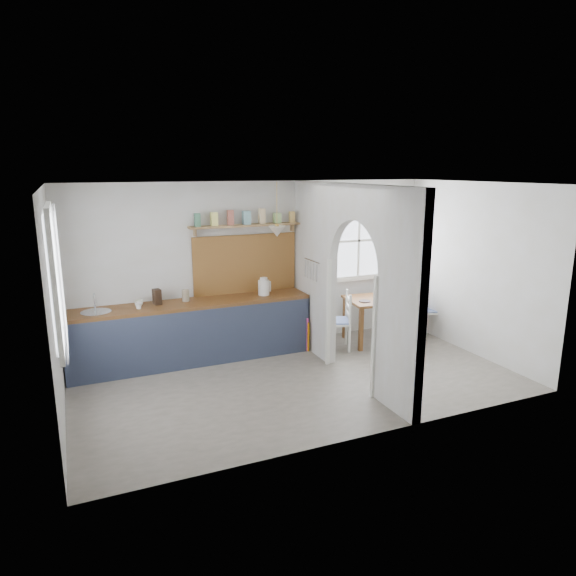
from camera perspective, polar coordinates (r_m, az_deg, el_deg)
name	(u,v)px	position (r m, az deg, el deg)	size (l,w,h in m)	color
floor	(300,381)	(7.00, 1.30, -10.30)	(5.80, 3.20, 0.01)	gray
ceiling	(301,184)	(6.42, 1.43, 11.49)	(5.80, 3.20, 0.01)	beige
walls	(300,287)	(6.59, 1.36, 0.12)	(5.81, 3.21, 2.60)	beige
partition	(346,270)	(6.93, 6.44, 1.96)	(0.12, 3.20, 2.60)	beige
kitchen_window	(53,279)	(5.94, -24.64, 0.91)	(0.10, 1.16, 1.50)	white
nook_window	(359,241)	(8.73, 7.86, 5.24)	(1.76, 0.10, 1.30)	white
counter	(192,331)	(7.69, -10.58, -4.71)	(3.50, 0.60, 0.90)	brown
sink	(96,313)	(7.38, -20.56, -2.59)	(0.40, 0.40, 0.02)	silver
backsplash	(245,264)	(7.94, -4.75, 2.70)	(1.65, 0.03, 0.90)	brown
shelf	(246,222)	(7.77, -4.64, 7.33)	(1.75, 0.20, 0.21)	#A37B48
pendant_lamp	(277,231)	(7.59, -1.23, 6.31)	(0.26, 0.26, 0.16)	white
utensil_rail	(312,261)	(7.62, 2.71, 3.04)	(0.02, 0.02, 0.50)	silver
dining_table	(383,320)	(8.55, 10.46, -3.49)	(1.17, 0.78, 0.73)	brown
chair_left	(336,321)	(8.09, 5.36, -3.63)	(0.42, 0.42, 0.92)	silver
chair_right	(427,310)	(9.10, 15.22, -2.33)	(0.39, 0.39, 0.85)	silver
kettle	(264,286)	(7.81, -2.72, 0.20)	(0.23, 0.18, 0.27)	silver
mug_a	(139,306)	(7.35, -16.26, -1.90)	(0.09, 0.09, 0.09)	white
mug_b	(139,303)	(7.48, -16.25, -1.63)	(0.12, 0.12, 0.09)	silver
knife_block	(157,297)	(7.51, -14.36, -0.95)	(0.10, 0.14, 0.22)	#302316
jar	(186,295)	(7.59, -11.30, -0.82)	(0.11, 0.11, 0.17)	gray
towel_magenta	(307,335)	(7.96, 2.17, -5.23)	(0.02, 0.03, 0.53)	#C9378A
towel_orange	(308,337)	(7.94, 2.26, -5.46)	(0.02, 0.03, 0.46)	#CD7401
bowl	(399,296)	(8.47, 12.28, -0.90)	(0.31, 0.31, 0.08)	white
table_cup	(384,299)	(8.24, 10.62, -1.16)	(0.10, 0.10, 0.09)	#5C7C56
plate	(365,301)	(8.18, 8.50, -1.45)	(0.18, 0.18, 0.01)	black
vase	(382,290)	(8.61, 10.44, -0.26)	(0.16, 0.16, 0.17)	#6C3F7C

